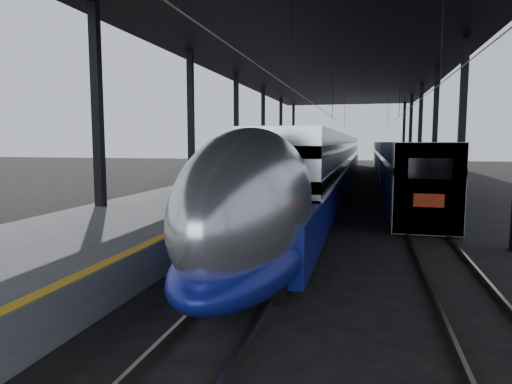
% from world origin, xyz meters
% --- Properties ---
extents(ground, '(160.00, 160.00, 0.00)m').
position_xyz_m(ground, '(0.00, 0.00, 0.00)').
color(ground, black).
rests_on(ground, ground).
extents(platform, '(6.00, 80.00, 1.00)m').
position_xyz_m(platform, '(-3.50, 20.00, 0.50)').
color(platform, '#4C4C4F').
rests_on(platform, ground).
extents(yellow_strip, '(0.30, 80.00, 0.01)m').
position_xyz_m(yellow_strip, '(-0.70, 20.00, 1.00)').
color(yellow_strip, gold).
rests_on(yellow_strip, platform).
extents(rails, '(6.52, 80.00, 0.16)m').
position_xyz_m(rails, '(4.50, 20.00, 0.08)').
color(rails, slate).
rests_on(rails, ground).
extents(canopy, '(18.00, 75.00, 9.47)m').
position_xyz_m(canopy, '(1.90, 20.00, 9.12)').
color(canopy, black).
rests_on(canopy, ground).
extents(tgv_train, '(2.85, 65.20, 4.08)m').
position_xyz_m(tgv_train, '(2.00, 26.90, 1.91)').
color(tgv_train, '#B4B7BB').
rests_on(tgv_train, ground).
extents(second_train, '(2.60, 56.05, 3.58)m').
position_xyz_m(second_train, '(7.00, 33.83, 1.82)').
color(second_train, navy).
rests_on(second_train, ground).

